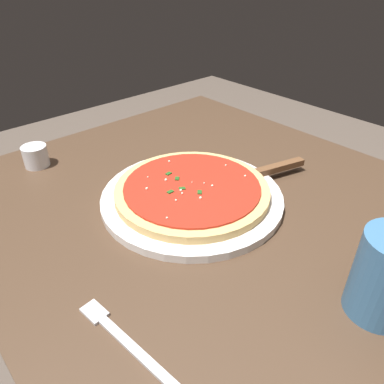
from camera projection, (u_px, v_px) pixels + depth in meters
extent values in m
cube|color=black|center=(199.00, 204.00, 1.38)|extent=(0.06, 0.06, 0.71)
cube|color=black|center=(9.00, 303.00, 0.99)|extent=(0.06, 0.06, 0.71)
cube|color=#473323|center=(211.00, 207.00, 0.73)|extent=(0.96, 0.84, 0.03)
cylinder|color=white|center=(192.00, 197.00, 0.72)|extent=(0.35, 0.35, 0.02)
cylinder|color=#DBB26B|center=(192.00, 190.00, 0.71)|extent=(0.30, 0.30, 0.02)
cylinder|color=red|center=(192.00, 186.00, 0.70)|extent=(0.26, 0.26, 0.00)
sphere|color=#EFEACC|center=(167.00, 218.00, 0.61)|extent=(0.00, 0.00, 0.00)
sphere|color=#EFEACC|center=(213.00, 184.00, 0.70)|extent=(0.00, 0.00, 0.00)
sphere|color=#EFEACC|center=(147.00, 189.00, 0.69)|extent=(0.01, 0.01, 0.01)
sphere|color=#EFEACC|center=(201.00, 198.00, 0.66)|extent=(0.01, 0.01, 0.01)
sphere|color=#EFEACC|center=(148.00, 177.00, 0.73)|extent=(0.00, 0.00, 0.00)
sphere|color=#EFEACC|center=(204.00, 183.00, 0.71)|extent=(0.00, 0.00, 0.00)
sphere|color=#EFEACC|center=(192.00, 182.00, 0.71)|extent=(0.00, 0.00, 0.00)
sphere|color=#EFEACC|center=(245.00, 176.00, 0.73)|extent=(0.00, 0.00, 0.00)
sphere|color=#EFEACC|center=(166.00, 180.00, 0.72)|extent=(0.01, 0.01, 0.01)
sphere|color=#EFEACC|center=(181.00, 190.00, 0.68)|extent=(0.01, 0.01, 0.01)
sphere|color=#EFEACC|center=(226.00, 165.00, 0.77)|extent=(0.00, 0.00, 0.00)
sphere|color=#EFEACC|center=(170.00, 161.00, 0.78)|extent=(0.00, 0.00, 0.00)
sphere|color=#EFEACC|center=(182.00, 193.00, 0.68)|extent=(0.00, 0.00, 0.00)
sphere|color=#EFEACC|center=(176.00, 200.00, 0.66)|extent=(0.00, 0.00, 0.00)
cube|color=#23561E|center=(169.00, 174.00, 0.74)|extent=(0.01, 0.01, 0.00)
cube|color=#23561E|center=(177.00, 178.00, 0.72)|extent=(0.01, 0.01, 0.00)
cube|color=#23561E|center=(182.00, 188.00, 0.69)|extent=(0.01, 0.01, 0.00)
cube|color=#23561E|center=(170.00, 192.00, 0.68)|extent=(0.01, 0.01, 0.00)
cube|color=#23561E|center=(198.00, 191.00, 0.68)|extent=(0.01, 0.01, 0.00)
cube|color=silver|center=(234.00, 182.00, 0.75)|extent=(0.09, 0.11, 0.00)
cube|color=brown|center=(278.00, 167.00, 0.79)|extent=(0.05, 0.13, 0.01)
cylinder|color=silver|center=(36.00, 156.00, 0.83)|extent=(0.06, 0.06, 0.05)
cube|color=silver|center=(140.00, 354.00, 0.44)|extent=(0.15, 0.03, 0.00)
cube|color=silver|center=(94.00, 312.00, 0.49)|extent=(0.04, 0.03, 0.00)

